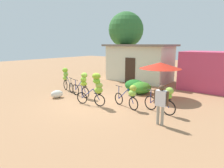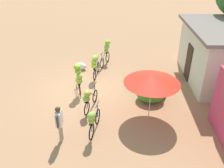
{
  "view_description": "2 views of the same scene",
  "coord_description": "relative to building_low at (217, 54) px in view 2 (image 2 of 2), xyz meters",
  "views": [
    {
      "loc": [
        6.61,
        -6.92,
        3.04
      ],
      "look_at": [
        0.13,
        1.26,
        0.85
      ],
      "focal_mm": 30.46,
      "sensor_mm": 36.0,
      "label": 1
    },
    {
      "loc": [
        10.62,
        1.78,
        6.43
      ],
      "look_at": [
        0.94,
        1.44,
        0.92
      ],
      "focal_mm": 37.71,
      "sensor_mm": 36.0,
      "label": 2
    }
  ],
  "objects": [
    {
      "name": "ground_plane",
      "position": [
        1.5,
        -7.06,
        -1.54
      ],
      "size": [
        60.0,
        60.0,
        0.0
      ],
      "primitive_type": "plane",
      "color": "#A67650"
    },
    {
      "name": "building_low",
      "position": [
        0.0,
        0.0,
        0.0
      ],
      "size": [
        5.54,
        3.34,
        3.03
      ],
      "color": "beige",
      "rests_on": "ground"
    },
    {
      "name": "hedge_bush_front_left",
      "position": [
        1.68,
        -3.43,
        -1.16
      ],
      "size": [
        1.36,
        1.18,
        0.76
      ],
      "primitive_type": "ellipsoid",
      "color": "#257025",
      "rests_on": "ground"
    },
    {
      "name": "hedge_bush_front_right",
      "position": [
        2.34,
        -3.75,
        -1.17
      ],
      "size": [
        1.23,
        1.39,
        0.72
      ],
      "primitive_type": "ellipsoid",
      "color": "#3B8B28",
      "rests_on": "ground"
    },
    {
      "name": "market_umbrella",
      "position": [
        3.63,
        -3.93,
        0.33
      ],
      "size": [
        2.34,
        2.34,
        2.04
      ],
      "color": "beige",
      "rests_on": "ground"
    },
    {
      "name": "bicycle_leftmost",
      "position": [
        -1.98,
        -6.13,
        -0.63
      ],
      "size": [
        1.6,
        0.66,
        1.5
      ],
      "color": "black",
      "rests_on": "ground"
    },
    {
      "name": "bicycle_near_pile",
      "position": [
        0.17,
        -6.65,
        -0.66
      ],
      "size": [
        1.63,
        0.48,
        1.47
      ],
      "color": "black",
      "rests_on": "ground"
    },
    {
      "name": "bicycle_center_loaded",
      "position": [
        1.83,
        -7.31,
        -0.55
      ],
      "size": [
        1.62,
        0.57,
        1.68
      ],
      "color": "black",
      "rests_on": "ground"
    },
    {
      "name": "bicycle_by_shop",
      "position": [
        3.37,
        -6.63,
        -0.84
      ],
      "size": [
        1.66,
        0.56,
        1.19
      ],
      "color": "black",
      "rests_on": "ground"
    },
    {
      "name": "bicycle_rightmost",
      "position": [
        4.94,
        -6.26,
        -0.82
      ],
      "size": [
        1.62,
        0.43,
        1.25
      ],
      "color": "black",
      "rests_on": "ground"
    },
    {
      "name": "produce_sack",
      "position": [
        -0.97,
        -7.65,
        -1.32
      ],
      "size": [
        0.65,
        0.81,
        0.44
      ],
      "primitive_type": "ellipsoid",
      "rotation": [
        0.0,
        0.0,
        1.24
      ],
      "color": "silver",
      "rests_on": "ground"
    },
    {
      "name": "person_vendor",
      "position": [
        5.3,
        -7.47,
        -0.59
      ],
      "size": [
        0.58,
        0.21,
        1.56
      ],
      "color": "gray",
      "rests_on": "ground"
    }
  ]
}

